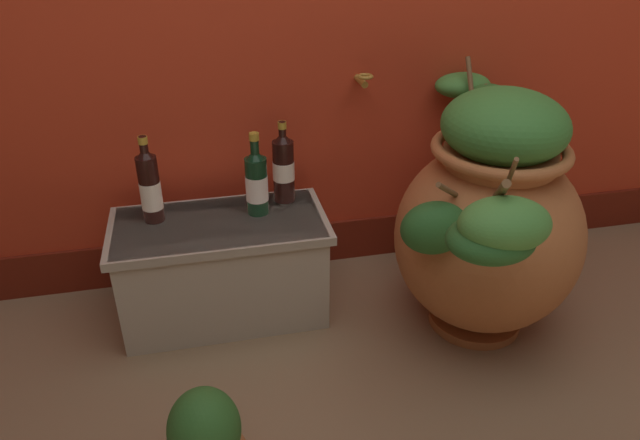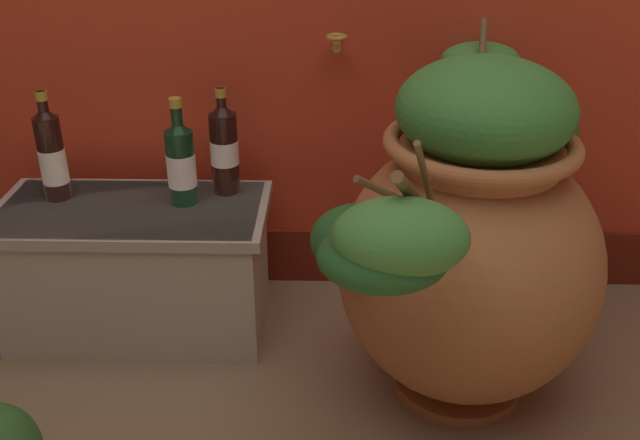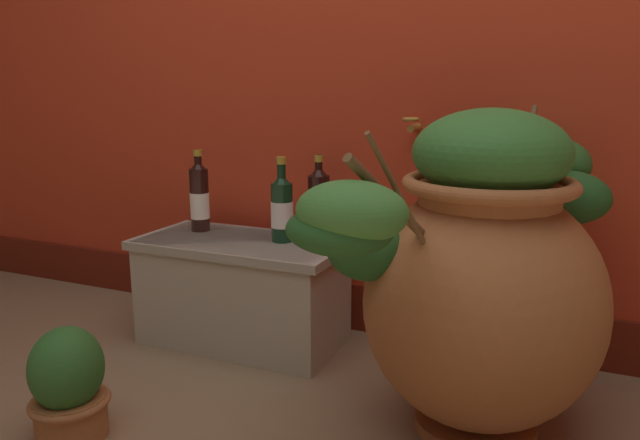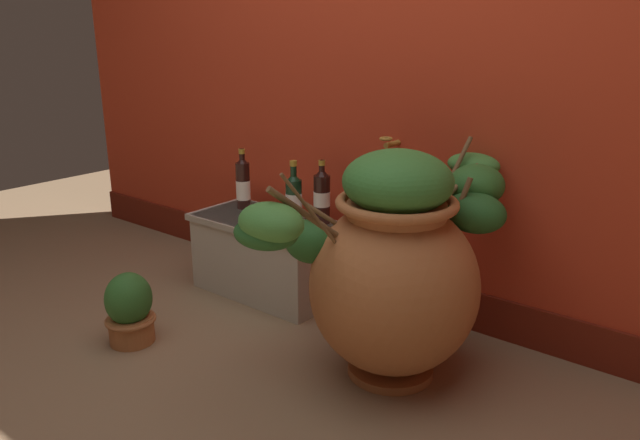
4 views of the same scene
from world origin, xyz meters
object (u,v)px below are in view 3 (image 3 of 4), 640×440
terracotta_urn (482,275)px  wine_bottle_left (199,196)px  wine_bottle_middle (282,207)px  wine_bottle_right (319,202)px  potted_shrub (68,385)px

terracotta_urn → wine_bottle_left: size_ratio=3.41×
wine_bottle_left → wine_bottle_middle: size_ratio=1.03×
wine_bottle_right → potted_shrub: size_ratio=0.98×
wine_bottle_left → potted_shrub: wine_bottle_left is taller
terracotta_urn → wine_bottle_right: size_ratio=3.47×
wine_bottle_right → potted_shrub: (-0.34, -0.83, -0.37)m
terracotta_urn → wine_bottle_left: 1.12m
potted_shrub → terracotta_urn: bearing=25.8°
terracotta_urn → potted_shrub: bearing=-154.2°
wine_bottle_middle → wine_bottle_right: bearing=35.2°
wine_bottle_right → potted_shrub: wine_bottle_right is taller
terracotta_urn → wine_bottle_middle: (-0.72, 0.29, 0.07)m
terracotta_urn → wine_bottle_middle: 0.78m
wine_bottle_left → wine_bottle_right: (0.46, 0.05, 0.00)m
wine_bottle_left → potted_shrub: 0.86m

